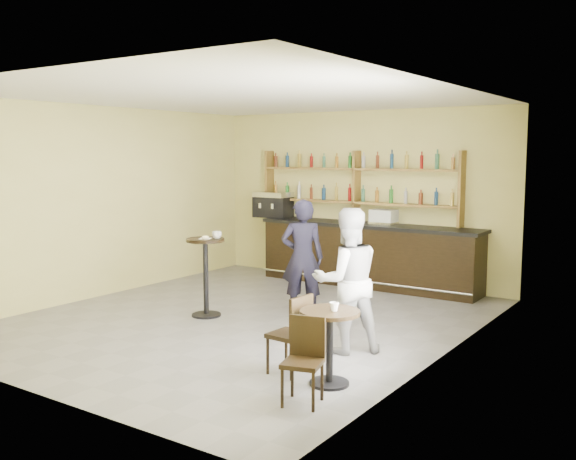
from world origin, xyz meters
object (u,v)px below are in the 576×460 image
Objects in this scene: patron_second at (347,280)px; chair_west at (289,334)px; cafe_table at (330,348)px; bar_counter at (368,255)px; chair_south at (302,362)px; man_main at (302,258)px; pedestal_table at (206,278)px; espresso_machine at (273,205)px; pastry_case at (384,217)px.

chair_west is at bearing 35.59° from patron_second.
bar_counter is at bearing 112.57° from cafe_table.
chair_west is (-0.55, 0.05, 0.05)m from cafe_table.
chair_west is at bearing 117.13° from chair_south.
man_main is at bearing -86.78° from patron_second.
patron_second is (2.56, -0.33, 0.30)m from pedestal_table.
patron_second reaches higher than chair_west.
chair_west is 1.06× the size of chair_south.
chair_south is at bearing -69.27° from bar_counter.
espresso_machine reaches higher than chair_west.
pastry_case is 5.70m from chair_south.
bar_counter is 2.50m from man_main.
chair_south is (0.60, -0.65, -0.03)m from chair_west.
espresso_machine is 3.61m from pedestal_table.
pastry_case is 3.89m from patron_second.
chair_west is at bearing -84.46° from pastry_case.
chair_west is at bearing 86.84° from man_main.
pastry_case reaches higher than pedestal_table.
espresso_machine is 5.23m from patron_second.
cafe_table is at bearing 95.79° from man_main.
pastry_case is at bearing 0.00° from bar_counter.
patron_second is at bearing -50.83° from espresso_machine.
pastry_case reaches higher than chair_south.
cafe_table is at bearing 88.80° from chair_west.
pedestal_table is 3.30m from cafe_table.
pastry_case is at bearing -117.48° from patron_second.
cafe_table is at bearing -25.82° from pedestal_table.
cafe_table is (2.97, -1.44, -0.18)m from pedestal_table.
patron_second reaches higher than pedestal_table.
man_main is 3.47m from chair_south.
chair_south is at bearing 58.26° from patron_second.
cafe_table is at bearing 63.47° from patron_second.
bar_counter is at bearing 95.16° from chair_south.
chair_west reaches higher than cafe_table.
bar_counter is 3.47m from pedestal_table.
espresso_machine is 6.37m from cafe_table.
pedestal_table is (1.14, -3.33, -0.81)m from espresso_machine.
man_main is (-0.13, -2.48, -0.41)m from pastry_case.
pastry_case is at bearing -6.17° from espresso_machine.
cafe_table is (1.69, -4.76, -0.88)m from pastry_case.
espresso_machine is 5.98m from chair_west.
pedestal_table is 1.31× the size of chair_west.
bar_counter is at bearing -6.17° from espresso_machine.
pastry_case is 0.38× the size of pedestal_table.
cafe_table is 0.95× the size of chair_south.
pedestal_table is 2.60m from patron_second.
pastry_case is 0.26× the size of man_main.
man_main reaches higher than espresso_machine.
cafe_table is 0.45× the size of patron_second.
chair_south is (3.02, -2.04, -0.16)m from pedestal_table.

